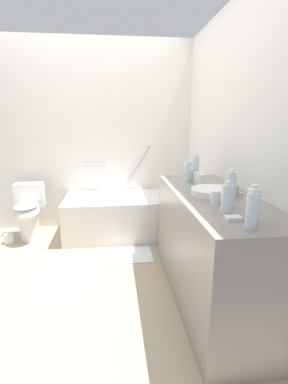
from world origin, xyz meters
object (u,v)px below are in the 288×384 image
at_px(water_bottle_4, 196,168).
at_px(water_bottle_5, 253,204).
at_px(drinking_glass_0, 201,180).
at_px(sink_faucet, 236,191).
at_px(water_bottle_0, 227,198).
at_px(drinking_glass_3, 190,174).
at_px(soap_dish, 233,218).
at_px(bathtub, 131,214).
at_px(toilet_paper_roll, 9,239).
at_px(drinking_glass_2, 197,178).
at_px(water_bottle_2, 252,211).
at_px(water_bottle_3, 231,189).
at_px(water_bottle_1, 187,172).
at_px(toilet, 28,211).
at_px(bath_mat, 129,255).
at_px(sink_basin, 212,192).
at_px(drinking_glass_1, 215,197).

bearing_deg(water_bottle_4, water_bottle_5, -89.57).
relative_size(water_bottle_5, drinking_glass_0, 2.03).
height_order(sink_faucet, water_bottle_0, water_bottle_0).
bearing_deg(drinking_glass_3, soap_dish, -92.88).
distance_m(bathtub, toilet_paper_roll, 1.49).
bearing_deg(sink_faucet, drinking_glass_2, 112.05).
bearing_deg(water_bottle_2, water_bottle_0, 95.55).
xyz_separation_m(water_bottle_2, toilet_paper_roll, (-1.96, 1.95, -0.92)).
xyz_separation_m(drinking_glass_0, toilet_paper_roll, (-2.01, 0.98, -0.87)).
relative_size(water_bottle_3, water_bottle_4, 0.96).
xyz_separation_m(water_bottle_1, drinking_glass_0, (0.07, -0.16, -0.04)).
xyz_separation_m(toilet, water_bottle_0, (1.72, -1.82, 0.62)).
bearing_deg(bathtub, water_bottle_0, -75.66).
relative_size(bath_mat, toilet_paper_roll, 4.39).
xyz_separation_m(sink_basin, drinking_glass_2, (0.01, 0.43, 0.02)).
height_order(water_bottle_2, toilet_paper_roll, water_bottle_2).
xyz_separation_m(water_bottle_0, water_bottle_2, (0.02, -0.26, 0.01)).
height_order(drinking_glass_1, toilet_paper_roll, drinking_glass_1).
bearing_deg(sink_basin, water_bottle_0, -98.16).
xyz_separation_m(water_bottle_4, soap_dish, (-0.09, -1.03, -0.11)).
bearing_deg(water_bottle_3, bathtub, 107.54).
distance_m(water_bottle_4, drinking_glass_2, 0.11).
bearing_deg(soap_dish, water_bottle_4, 85.25).
distance_m(water_bottle_2, drinking_glass_0, 0.98).
height_order(drinking_glass_0, drinking_glass_1, drinking_glass_0).
relative_size(drinking_glass_2, soap_dish, 1.13).
height_order(water_bottle_2, bath_mat, water_bottle_2).
bearing_deg(drinking_glass_0, drinking_glass_3, 94.44).
bearing_deg(drinking_glass_0, water_bottle_1, 114.14).
height_order(water_bottle_0, drinking_glass_3, water_bottle_0).
bearing_deg(water_bottle_2, water_bottle_1, 91.54).
bearing_deg(drinking_glass_1, soap_dish, -91.64).
xyz_separation_m(bathtub, water_bottle_0, (0.47, -1.83, 0.70)).
bearing_deg(drinking_glass_2, water_bottle_3, -89.66).
height_order(sink_faucet, drinking_glass_3, drinking_glass_3).
bearing_deg(drinking_glass_2, water_bottle_2, -92.34).
height_order(toilet, toilet_paper_roll, toilet).
bearing_deg(sink_faucet, sink_basin, 180.00).
distance_m(water_bottle_3, drinking_glass_1, 0.13).
height_order(sink_basin, soap_dish, sink_basin).
height_order(water_bottle_5, bath_mat, water_bottle_5).
xyz_separation_m(bathtub, sink_basin, (0.53, -1.43, 0.63)).
bearing_deg(bathtub, drinking_glass_0, -64.29).
bearing_deg(toilet, water_bottle_1, 57.73).
distance_m(toilet, drinking_glass_0, 2.18).
xyz_separation_m(toilet, drinking_glass_2, (1.79, -0.99, 0.58)).
distance_m(water_bottle_2, soap_dish, 0.17).
bearing_deg(bathtub, drinking_glass_1, -74.05).
xyz_separation_m(water_bottle_5, drinking_glass_3, (-0.04, 1.13, -0.05)).
xyz_separation_m(drinking_glass_0, drinking_glass_2, (0.00, 0.11, -0.00)).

